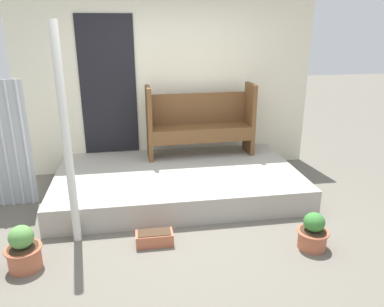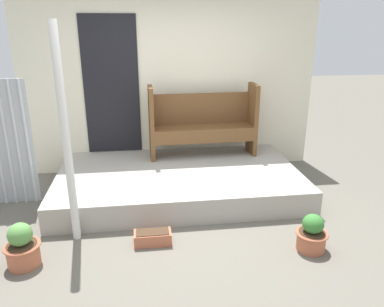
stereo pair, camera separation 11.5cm
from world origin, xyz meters
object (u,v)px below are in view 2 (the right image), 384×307
Objects in this scene: support_post at (66,139)px; flower_pot_left at (22,247)px; bench at (203,120)px; flower_pot_middle at (312,235)px; planter_box_rect at (153,237)px.

flower_pot_left is (-0.42, -0.43, -0.92)m from support_post.
bench is 2.98m from flower_pot_left.
flower_pot_left is at bearing -136.45° from bench.
flower_pot_left reaches higher than flower_pot_middle.
bench is 3.53× the size of flower_pot_left.
flower_pot_left is 1.13× the size of flower_pot_middle.
flower_pot_middle is (2.83, -0.12, -0.02)m from flower_pot_left.
bench is 2.17m from planter_box_rect.
support_post is 5.75× the size of planter_box_rect.
planter_box_rect is at bearing -115.50° from bench.
planter_box_rect is at bearing 168.39° from flower_pot_middle.
planter_box_rect is (-1.60, 0.33, -0.10)m from flower_pot_middle.
flower_pot_middle is at bearing -2.43° from flower_pot_left.
bench is 2.41m from flower_pot_middle.
planter_box_rect is (1.23, 0.21, -0.12)m from flower_pot_left.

